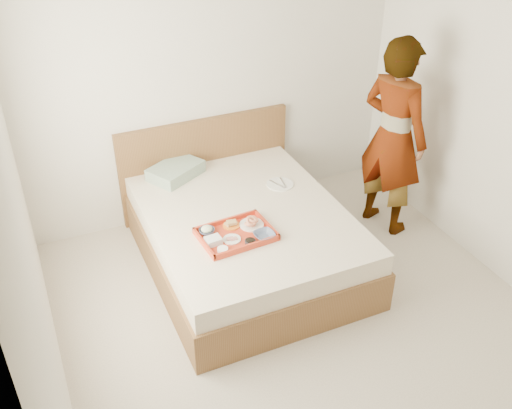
{
  "coord_description": "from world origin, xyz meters",
  "views": [
    {
      "loc": [
        -1.66,
        -2.66,
        3.18
      ],
      "look_at": [
        -0.07,
        0.9,
        0.65
      ],
      "focal_mm": 41.02,
      "sensor_mm": 36.0,
      "label": 1
    }
  ],
  "objects": [
    {
      "name": "ground",
      "position": [
        0.0,
        0.0,
        0.0
      ],
      "size": [
        3.5,
        4.0,
        0.01
      ],
      "primitive_type": "cube",
      "color": "beige",
      "rests_on": "ground"
    },
    {
      "name": "salad_bowl",
      "position": [
        -0.52,
        0.83,
        0.56
      ],
      "size": [
        0.13,
        0.13,
        0.04
      ],
      "primitive_type": "imported",
      "rotation": [
        0.0,
        0.0,
        0.07
      ],
      "color": "#142645",
      "rests_on": "tray"
    },
    {
      "name": "meat_plate",
      "position": [
        -0.37,
        0.67,
        0.55
      ],
      "size": [
        0.15,
        0.15,
        0.01
      ],
      "primitive_type": "cylinder",
      "rotation": [
        0.0,
        0.0,
        0.07
      ],
      "color": "white",
      "rests_on": "tray"
    },
    {
      "name": "pillow",
      "position": [
        -0.46,
        1.79,
        0.59
      ],
      "size": [
        0.56,
        0.5,
        0.11
      ],
      "primitive_type": "cube",
      "rotation": [
        0.0,
        0.0,
        0.51
      ],
      "color": "#95A997",
      "rests_on": "bed"
    },
    {
      "name": "bread_plate",
      "position": [
        -0.31,
        0.84,
        0.55
      ],
      "size": [
        0.14,
        0.14,
        0.01
      ],
      "primitive_type": "cylinder",
      "rotation": [
        0.0,
        0.0,
        0.07
      ],
      "color": "orange",
      "rests_on": "tray"
    },
    {
      "name": "prawn_plate",
      "position": [
        -0.16,
        0.79,
        0.55
      ],
      "size": [
        0.21,
        0.21,
        0.01
      ],
      "primitive_type": "cylinder",
      "rotation": [
        0.0,
        0.0,
        0.07
      ],
      "color": "white",
      "rests_on": "tray"
    },
    {
      "name": "wall_back",
      "position": [
        0.0,
        2.0,
        1.3
      ],
      "size": [
        3.5,
        0.01,
        2.6
      ],
      "primitive_type": "cube",
      "color": "silver",
      "rests_on": "ground"
    },
    {
      "name": "dinner_plate",
      "position": [
        0.33,
        1.28,
        0.54
      ],
      "size": [
        0.24,
        0.24,
        0.01
      ],
      "primitive_type": "cylinder",
      "rotation": [
        0.0,
        0.0,
        0.02
      ],
      "color": "white",
      "rests_on": "bed"
    },
    {
      "name": "wall_left",
      "position": [
        -1.75,
        0.0,
        1.3
      ],
      "size": [
        0.01,
        4.0,
        2.6
      ],
      "primitive_type": "cube",
      "color": "silver",
      "rests_on": "ground"
    },
    {
      "name": "headboard",
      "position": [
        -0.12,
        1.97,
        0.47
      ],
      "size": [
        1.65,
        0.06,
        0.95
      ],
      "primitive_type": "cube",
      "color": "brown",
      "rests_on": "ground"
    },
    {
      "name": "navy_bowl_big",
      "position": [
        -0.14,
        0.6,
        0.56
      ],
      "size": [
        0.17,
        0.17,
        0.04
      ],
      "primitive_type": "imported",
      "rotation": [
        0.0,
        0.0,
        0.07
      ],
      "color": "#142645",
      "rests_on": "tray"
    },
    {
      "name": "tray",
      "position": [
        -0.32,
        0.72,
        0.56
      ],
      "size": [
        0.58,
        0.44,
        0.05
      ],
      "primitive_type": "cube",
      "rotation": [
        0.0,
        0.0,
        0.07
      ],
      "color": "red",
      "rests_on": "bed"
    },
    {
      "name": "sauce_dish",
      "position": [
        -0.27,
        0.57,
        0.56
      ],
      "size": [
        0.09,
        0.09,
        0.03
      ],
      "primitive_type": "cylinder",
      "rotation": [
        0.0,
        0.0,
        0.07
      ],
      "color": "black",
      "rests_on": "tray"
    },
    {
      "name": "bed",
      "position": [
        -0.12,
        1.0,
        0.27
      ],
      "size": [
        1.65,
        2.0,
        0.53
      ],
      "primitive_type": "cube",
      "color": "brown",
      "rests_on": "ground"
    },
    {
      "name": "plastic_tub",
      "position": [
        -0.52,
        0.69,
        0.57
      ],
      "size": [
        0.12,
        0.1,
        0.05
      ],
      "primitive_type": "cube",
      "rotation": [
        0.0,
        0.0,
        0.07
      ],
      "color": "silver",
      "rests_on": "tray"
    },
    {
      "name": "person",
      "position": [
        1.31,
        1.05,
        0.9
      ],
      "size": [
        0.61,
        0.76,
        1.8
      ],
      "primitive_type": "imported",
      "rotation": [
        0.0,
        0.0,
        1.88
      ],
      "color": "white",
      "rests_on": "ground"
    },
    {
      "name": "cheese_round",
      "position": [
        -0.49,
        0.57,
        0.56
      ],
      "size": [
        0.09,
        0.09,
        0.03
      ],
      "primitive_type": "cylinder",
      "rotation": [
        0.0,
        0.0,
        0.07
      ],
      "color": "white",
      "rests_on": "tray"
    }
  ]
}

